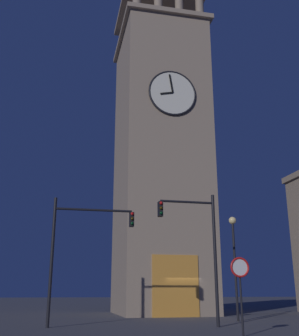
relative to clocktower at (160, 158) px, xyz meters
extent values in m
plane|color=#4C4C51|center=(-0.58, 3.22, -12.22)|extent=(200.00, 200.00, 0.00)
cube|color=gray|center=(0.00, -0.02, -0.61)|extent=(6.61, 8.09, 23.21)
cube|color=gray|center=(0.00, -0.02, 11.20)|extent=(7.21, 8.69, 0.40)
cylinder|color=gray|center=(-2.71, 3.43, 12.76)|extent=(0.70, 0.70, 2.73)
cylinder|color=gray|center=(-0.90, 3.43, 12.76)|extent=(0.70, 0.70, 2.73)
cylinder|color=gray|center=(-2.71, -3.47, 12.76)|extent=(0.70, 0.70, 2.73)
cylinder|color=gray|center=(-0.90, -3.47, 12.76)|extent=(0.70, 0.70, 2.73)
cylinder|color=gray|center=(0.90, -3.47, 12.76)|extent=(0.70, 0.70, 2.73)
cylinder|color=gray|center=(2.71, -3.47, 12.76)|extent=(0.70, 0.70, 2.73)
cube|color=gray|center=(0.00, -0.02, 14.32)|extent=(7.21, 8.69, 0.40)
cylinder|color=silver|center=(0.00, 4.09, 3.88)|extent=(3.58, 0.12, 3.58)
torus|color=black|center=(0.00, 4.11, 3.88)|extent=(3.74, 0.16, 3.74)
cube|color=black|center=(0.48, 4.19, 3.78)|extent=(0.99, 0.06, 0.32)
cube|color=black|center=(0.12, 4.19, 4.63)|extent=(0.35, 0.06, 1.52)
cube|color=orange|center=(0.00, 3.98, -10.22)|extent=(3.20, 0.24, 4.00)
cylinder|color=black|center=(0.13, 11.88, -9.02)|extent=(0.16, 0.16, 6.39)
cylinder|color=black|center=(1.52, 11.88, -6.25)|extent=(2.78, 0.12, 0.12)
cube|color=black|center=(2.91, 11.88, -6.68)|extent=(0.22, 0.30, 0.75)
sphere|color=red|center=(2.91, 12.06, -6.40)|extent=(0.16, 0.16, 0.16)
sphere|color=#392705|center=(2.91, 12.06, -6.65)|extent=(0.16, 0.16, 0.16)
sphere|color=#063316|center=(2.91, 12.06, -6.90)|extent=(0.16, 0.16, 0.16)
cylinder|color=black|center=(8.04, 10.62, -9.14)|extent=(0.16, 0.16, 6.15)
cylinder|color=black|center=(6.09, 10.62, -6.61)|extent=(3.90, 0.12, 0.12)
cube|color=black|center=(4.14, 10.62, -7.04)|extent=(0.22, 0.30, 0.75)
sphere|color=red|center=(4.14, 10.80, -6.76)|extent=(0.16, 0.16, 0.16)
sphere|color=#392705|center=(4.14, 10.80, -7.01)|extent=(0.16, 0.16, 0.16)
sphere|color=#063316|center=(4.14, 10.80, -7.26)|extent=(0.16, 0.16, 0.16)
cylinder|color=black|center=(-2.39, 8.45, -9.47)|extent=(0.14, 0.14, 5.49)
sphere|color=#F9DB8C|center=(-2.39, 8.45, -6.50)|extent=(0.44, 0.44, 0.44)
cylinder|color=black|center=(0.82, 16.21, -10.91)|extent=(0.08, 0.08, 2.61)
cylinder|color=white|center=(0.82, 16.25, -9.71)|extent=(0.70, 0.04, 0.70)
torus|color=red|center=(0.82, 16.27, -9.71)|extent=(0.78, 0.08, 0.78)
camera|label=1|loc=(7.71, 31.62, -10.61)|focal=44.30mm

